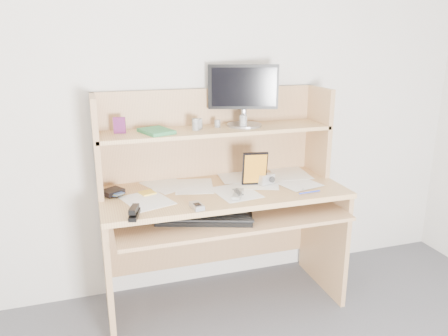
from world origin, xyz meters
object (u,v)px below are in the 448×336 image
object	(u,v)px
keyboard	(205,217)
tv_remote	(238,194)
monitor	(243,93)
desk	(219,194)
game_case	(255,169)

from	to	relation	value
keyboard	tv_remote	size ratio (longest dim) A/B	3.44
keyboard	monitor	world-z (taller)	monitor
desk	monitor	world-z (taller)	monitor
desk	tv_remote	bearing A→B (deg)	-79.26
game_case	desk	bearing A→B (deg)	166.25
monitor	game_case	bearing A→B (deg)	-70.80
monitor	tv_remote	bearing A→B (deg)	-96.52
game_case	monitor	distance (m)	0.46
game_case	monitor	bearing A→B (deg)	101.92
tv_remote	desk	bearing A→B (deg)	129.69
tv_remote	game_case	world-z (taller)	game_case
desk	tv_remote	world-z (taller)	desk
tv_remote	monitor	size ratio (longest dim) A/B	0.39
tv_remote	keyboard	bearing A→B (deg)	-138.91
tv_remote	monitor	distance (m)	0.62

